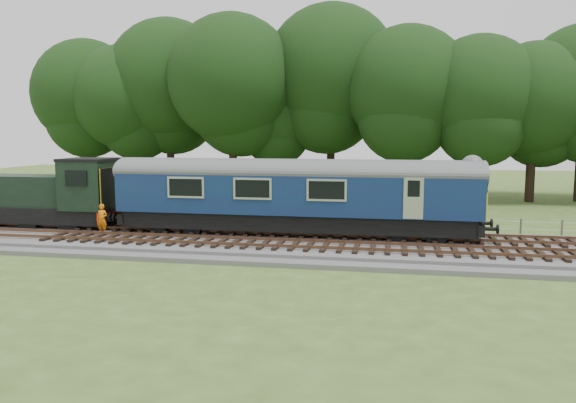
# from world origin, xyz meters

# --- Properties ---
(ground) EXTENTS (120.00, 120.00, 0.00)m
(ground) POSITION_xyz_m (0.00, 0.00, 0.00)
(ground) COLOR #3E5920
(ground) RESTS_ON ground
(ballast) EXTENTS (70.00, 7.00, 0.35)m
(ballast) POSITION_xyz_m (0.00, 0.00, 0.17)
(ballast) COLOR #4C4C4F
(ballast) RESTS_ON ground
(track_north) EXTENTS (67.20, 2.40, 0.21)m
(track_north) POSITION_xyz_m (0.00, 1.40, 0.42)
(track_north) COLOR black
(track_north) RESTS_ON ballast
(track_south) EXTENTS (67.20, 2.40, 0.21)m
(track_south) POSITION_xyz_m (0.00, -1.60, 0.42)
(track_south) COLOR black
(track_south) RESTS_ON ballast
(fence) EXTENTS (64.00, 0.12, 1.00)m
(fence) POSITION_xyz_m (0.00, 4.50, 0.00)
(fence) COLOR #6B6054
(fence) RESTS_ON ground
(tree_line) EXTENTS (70.00, 8.00, 18.00)m
(tree_line) POSITION_xyz_m (0.00, 22.00, 0.00)
(tree_line) COLOR black
(tree_line) RESTS_ON ground
(dmu_railcar) EXTENTS (18.05, 2.86, 3.88)m
(dmu_railcar) POSITION_xyz_m (-5.43, 1.40, 2.61)
(dmu_railcar) COLOR black
(dmu_railcar) RESTS_ON ground
(shunter_loco) EXTENTS (8.92, 2.60, 3.38)m
(shunter_loco) POSITION_xyz_m (-19.36, 1.40, 1.97)
(shunter_loco) COLOR black
(shunter_loco) RESTS_ON ground
(worker) EXTENTS (0.58, 0.40, 1.55)m
(worker) POSITION_xyz_m (-14.88, -0.61, 1.13)
(worker) COLOR orange
(worker) RESTS_ON ballast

